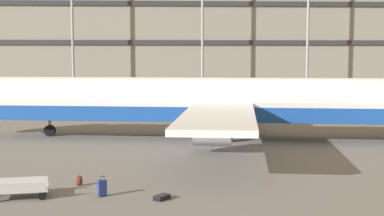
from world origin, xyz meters
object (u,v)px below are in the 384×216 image
object	(u,v)px
airliner	(216,102)
backpack_navy	(79,181)
suitcase_silver	(162,197)
suitcase_orange	(102,188)
baggage_cart	(19,189)

from	to	relation	value
airliner	backpack_navy	bearing A→B (deg)	-119.00
suitcase_silver	backpack_navy	size ratio (longest dim) A/B	1.53
airliner	suitcase_orange	size ratio (longest dim) A/B	41.89
airliner	suitcase_orange	bearing A→B (deg)	-112.01
suitcase_silver	airliner	bearing A→B (deg)	77.00
suitcase_silver	baggage_cart	xyz separation A→B (m)	(-6.46, 0.55, 0.32)
airliner	suitcase_orange	distance (m)	18.13
airliner	suitcase_silver	world-z (taller)	airliner
suitcase_orange	suitcase_silver	size ratio (longest dim) A/B	1.12
baggage_cart	suitcase_orange	bearing A→B (deg)	1.80
baggage_cart	airliner	bearing A→B (deg)	58.04
suitcase_orange	suitcase_silver	xyz separation A→B (m)	(2.73, -0.67, -0.30)
airliner	suitcase_orange	xyz separation A→B (m)	(-6.73, -16.65, -2.44)
suitcase_silver	backpack_navy	xyz separation A→B (m)	(-4.13, 2.66, 0.14)
airliner	baggage_cart	world-z (taller)	airliner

